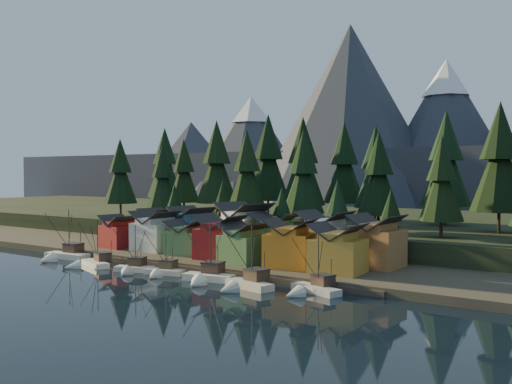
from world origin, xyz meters
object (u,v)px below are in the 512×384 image
Objects in this scene: house_back_0 at (158,225)px; boat_6 at (311,281)px; boat_4 at (206,269)px; house_back_1 at (192,226)px; boat_1 at (90,257)px; house_front_1 at (155,230)px; boat_5 at (245,275)px; house_front_0 at (119,231)px; boat_2 at (132,262)px; boat_0 at (63,249)px; boat_3 at (162,265)px.

boat_6 is at bearing -9.38° from house_back_0.
house_back_0 is (-37.33, 25.64, 3.79)m from boat_4.
boat_4 is 35.27m from house_back_1.
house_front_1 is at bearing 105.69° from boat_1.
boat_5 is 42.72m from house_front_1.
house_front_0 is 17.76m from house_back_1.
boat_5 is 1.29× the size of house_front_1.
boat_5 is at bearing -28.07° from house_back_1.
house_front_1 is (11.03, 0.98, 0.76)m from house_front_0.
boat_2 is 1.19× the size of house_front_0.
boat_2 is at bearing -13.54° from boat_0.
boat_3 is (32.55, -1.57, -0.33)m from boat_0.
house_front_1 is 0.91× the size of house_back_1.
boat_1 is 28.06m from house_back_0.
house_back_0 is at bearing 174.45° from boat_6.
boat_1 is 1.09× the size of house_back_0.
boat_4 reaches higher than house_front_0.
boat_2 is 0.84× the size of boat_4.
boat_1 is at bearing 160.71° from boat_2.
boat_1 is at bearing -167.65° from boat_5.
boat_2 is 7.14m from boat_3.
boat_4 reaches higher than house_back_0.
boat_0 is 1.17× the size of boat_6.
boat_0 is 24.92m from house_back_0.
boat_4 is (30.33, 1.20, 0.37)m from boat_1.
boat_5 is at bearing -20.30° from boat_4.
boat_0 is 1.03× the size of boat_4.
house_front_0 is at bearing -175.22° from house_front_1.
boat_6 is 1.16× the size of house_front_1.
boat_0 is 1.28× the size of house_back_0.
boat_1 is 50.81m from boat_6.
boat_0 reaches higher than house_back_0.
boat_5 reaches higher than house_back_0.
boat_5 reaches higher than boat_1.
boat_3 is 0.83× the size of boat_4.
boat_1 is at bearing -93.02° from house_back_1.
house_back_0 is (-57.71, 23.57, 4.17)m from boat_6.
house_front_0 is 0.89× the size of house_back_0.
house_back_0 is at bearing -176.45° from house_back_1.
boat_6 reaches higher than boat_3.
house_back_1 is at bearing 62.58° from house_front_1.
boat_3 is 20.71m from boat_5.
boat_5 reaches higher than boat_2.
house_back_1 reaches higher than boat_2.
house_back_1 is at bearing 38.08° from house_front_0.
boat_1 is at bearing -159.63° from boat_6.
house_back_1 reaches higher than boat_5.
boat_3 is 1.03× the size of house_back_0.
boat_5 is (9.54, -1.29, -0.01)m from boat_4.
boat_4 is 1.14× the size of boat_6.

